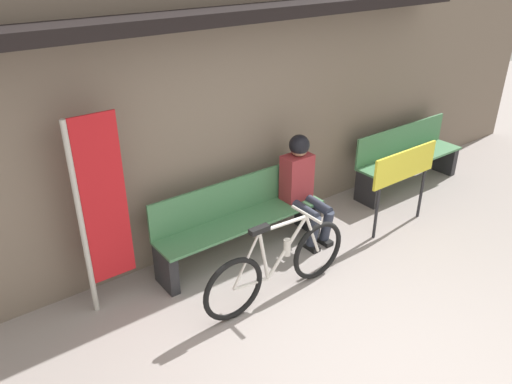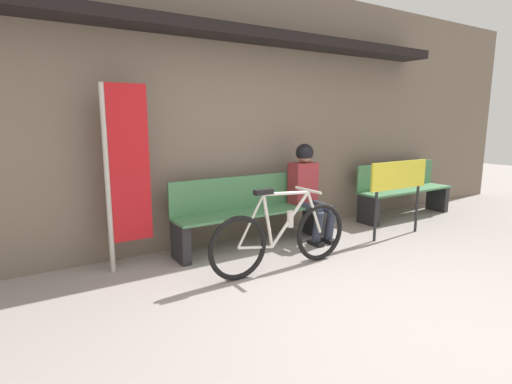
% 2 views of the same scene
% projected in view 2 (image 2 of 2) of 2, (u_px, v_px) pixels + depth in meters
% --- Properties ---
extents(ground_plane, '(24.00, 24.00, 0.00)m').
position_uv_depth(ground_plane, '(371.00, 319.00, 3.10)').
color(ground_plane, gray).
extents(storefront_wall, '(12.00, 0.56, 3.20)m').
position_uv_depth(storefront_wall, '(221.00, 108.00, 4.86)').
color(storefront_wall, '#756656').
rests_on(storefront_wall, ground_plane).
extents(park_bench_near, '(1.98, 0.42, 0.85)m').
position_uv_depth(park_bench_near, '(251.00, 213.00, 4.83)').
color(park_bench_near, '#477F51').
rests_on(park_bench_near, ground_plane).
extents(bicycle, '(1.67, 0.40, 0.86)m').
position_uv_depth(bicycle, '(282.00, 236.00, 4.08)').
color(bicycle, black).
rests_on(bicycle, ground_plane).
extents(person_seated, '(0.34, 0.62, 1.23)m').
position_uv_depth(person_seated, '(308.00, 185.00, 5.09)').
color(person_seated, '#2D3342').
rests_on(person_seated, ground_plane).
extents(park_bench_far, '(1.78, 0.42, 0.85)m').
position_uv_depth(park_bench_far, '(403.00, 191.00, 6.32)').
color(park_bench_far, '#477F51').
rests_on(park_bench_far, ground_plane).
extents(banner_pole, '(0.45, 0.05, 1.88)m').
position_uv_depth(banner_pole, '(124.00, 169.00, 3.97)').
color(banner_pole, '#B7B2A8').
rests_on(banner_pole, ground_plane).
extents(signboard, '(1.03, 0.04, 1.00)m').
position_uv_depth(signboard, '(399.00, 180.00, 5.17)').
color(signboard, '#232326').
rests_on(signboard, ground_plane).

